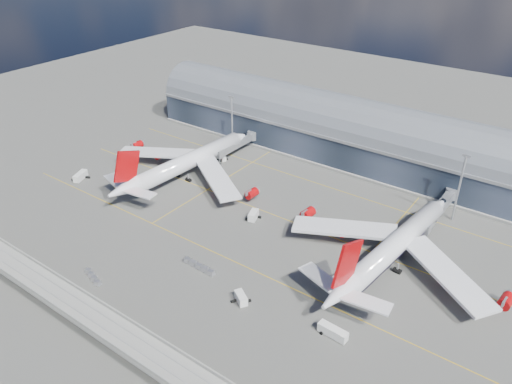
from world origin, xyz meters
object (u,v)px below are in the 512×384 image
Objects in this scene: service_truck_1 at (241,298)px; service_truck_4 at (253,216)px; service_truck_0 at (80,176)px; service_truck_2 at (333,332)px; service_truck_3 at (339,279)px; floodlight_mast_left at (232,122)px; service_truck_5 at (222,157)px; cargo_train_0 at (93,277)px; airliner_left at (185,163)px; cargo_train_1 at (199,266)px; floodlight_mast_right at (459,186)px; airliner_right at (393,248)px.

service_truck_1 is 43.17m from service_truck_4.
service_truck_2 is at bearing -29.43° from service_truck_0.
service_truck_3 is 43.07m from service_truck_4.
service_truck_2 is 59.66m from service_truck_4.
service_truck_3 is (-8.70, 19.89, -0.06)m from service_truck_2.
service_truck_0 is (-32.45, -59.27, -12.04)m from floodlight_mast_left.
service_truck_3 reaches higher than service_truck_5.
service_truck_4 is (74.93, 17.48, 0.01)m from service_truck_0.
service_truck_0 is 1.42× the size of service_truck_5.
floodlight_mast_left is 4.28× the size of service_truck_4.
service_truck_4 reaches higher than cargo_train_0.
service_truck_4 is at bearing 59.68° from service_truck_2.
service_truck_5 is at bearing 31.43° from service_truck_0.
airliner_left is 43.15m from service_truck_0.
service_truck_4 reaches higher than service_truck_0.
service_truck_3 is at bearing -71.78° from cargo_train_0.
service_truck_1 is at bearing -33.55° from service_truck_0.
service_truck_4 reaches higher than service_truck_2.
airliner_left is 21.82m from service_truck_5.
airliner_left is 61.46m from cargo_train_1.
floodlight_mast_left is 100.20m from cargo_train_0.
service_truck_4 is (-57.52, -41.79, -12.03)m from floodlight_mast_right.
airliner_right is 93.38m from service_truck_5.
service_truck_2 is (27.13, 3.84, 0.05)m from service_truck_1.
floodlight_mast_left is at bearing 54.17° from service_truck_2.
service_truck_0 is at bearing -155.89° from floodlight_mast_right.
service_truck_5 is at bearing 57.80° from service_truck_2.
service_truck_4 is 50.15m from service_truck_5.
cargo_train_0 is (20.19, -85.50, -0.50)m from service_truck_5.
floodlight_mast_left is 1.00× the size of floodlight_mast_right.
floodlight_mast_right is at bearing -2.75° from service_truck_2.
airliner_left is 85.86m from service_truck_3.
service_truck_5 is at bearing 162.45° from service_truck_3.
service_truck_0 is 1.30× the size of service_truck_4.
service_truck_3 is 0.70× the size of cargo_train_0.
service_truck_5 is at bearing -3.13° from cargo_train_0.
service_truck_5 is (2.76, -11.18, -12.36)m from floodlight_mast_left.
cargo_train_0 is at bearing -56.40° from service_truck_0.
cargo_train_0 is (-19.54, -54.89, -0.82)m from service_truck_4.
floodlight_mast_right is at bearing -54.97° from cargo_train_0.
service_truck_2 is 109.74m from service_truck_5.
service_truck_0 is 76.94m from service_truck_4.
cargo_train_0 is at bearing 144.86° from service_truck_1.
airliner_left reaches higher than service_truck_0.
service_truck_0 is 1.24× the size of service_truck_3.
service_truck_2 is 21.71m from service_truck_3.
service_truck_3 is at bearing -65.02° from cargo_train_1.
service_truck_0 is at bearing 86.12° from service_truck_2.
airliner_left is at bearing 175.58° from service_truck_3.
airliner_left reaches higher than service_truck_3.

